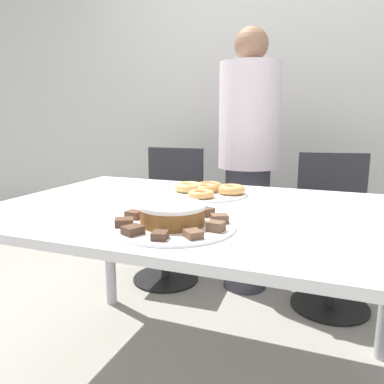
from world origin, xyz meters
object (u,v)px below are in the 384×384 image
office_chair_right (333,236)px  plate_donuts (205,193)px  frosted_cake (173,214)px  napkin (330,214)px  office_chair_left (168,218)px  person_standing (248,159)px  plate_cake (173,226)px

office_chair_right → plate_donuts: office_chair_right is taller
frosted_cake → napkin: 0.56m
office_chair_left → plate_donuts: size_ratio=2.38×
office_chair_left → frosted_cake: office_chair_left is taller
person_standing → frosted_cake: bearing=-87.8°
plate_cake → frosted_cake: (-0.00, 0.00, 0.04)m
office_chair_right → person_standing: bearing=166.4°
person_standing → plate_donuts: (-0.03, -0.72, -0.08)m
napkin → office_chair_left: bearing=139.6°
plate_donuts → frosted_cake: size_ratio=1.83×
office_chair_right → frosted_cake: bearing=-121.2°
office_chair_left → napkin: size_ratio=6.56×
office_chair_left → office_chair_right: bearing=-3.1°
office_chair_right → plate_donuts: (-0.54, -0.69, 0.34)m
napkin → office_chair_right: bearing=88.7°
office_chair_right → plate_cake: 1.34m
person_standing → plate_donuts: size_ratio=4.32×
frosted_cake → plate_donuts: bearing=98.1°
plate_cake → napkin: plate_cake is taller
napkin → frosted_cake: bearing=-142.5°
office_chair_left → office_chair_right: same height
person_standing → plate_donuts: person_standing is taller
plate_cake → napkin: (0.45, 0.34, -0.00)m
office_chair_right → napkin: 0.93m
frosted_cake → napkin: frosted_cake is taller
office_chair_left → person_standing: bearing=0.2°
plate_cake → person_standing: bearing=92.2°
office_chair_left → napkin: bearing=-43.4°
office_chair_right → frosted_cake: office_chair_right is taller
person_standing → frosted_cake: 1.24m
person_standing → office_chair_right: 0.67m
frosted_cake → office_chair_left: bearing=115.5°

